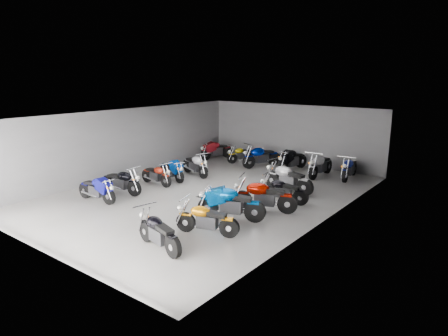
{
  "coord_description": "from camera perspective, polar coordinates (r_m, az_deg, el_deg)",
  "views": [
    {
      "loc": [
        9.98,
        -12.01,
        4.77
      ],
      "look_at": [
        0.27,
        0.65,
        1.0
      ],
      "focal_mm": 32.0,
      "sensor_mm": 36.0,
      "label": 1
    }
  ],
  "objects": [
    {
      "name": "motorcycle_left_c",
      "position": [
        16.75,
        -14.49,
        -1.88
      ],
      "size": [
        2.12,
        0.48,
        0.93
      ],
      "rotation": [
        0.0,
        0.0,
        -1.45
      ],
      "color": "black",
      "rests_on": "ground"
    },
    {
      "name": "motorcycle_left_b",
      "position": [
        15.98,
        -17.69,
        -2.89
      ],
      "size": [
        2.04,
        0.42,
        0.9
      ],
      "rotation": [
        0.0,
        0.0,
        -1.53
      ],
      "color": "black",
      "rests_on": "ground"
    },
    {
      "name": "motorcycle_right_f",
      "position": [
        16.68,
        9.1,
        -1.49
      ],
      "size": [
        2.34,
        0.53,
        1.03
      ],
      "rotation": [
        0.0,
        0.0,
        1.45
      ],
      "color": "black",
      "rests_on": "ground"
    },
    {
      "name": "wall_left",
      "position": [
        19.46,
        -13.62,
        3.54
      ],
      "size": [
        0.1,
        14.0,
        3.2
      ],
      "primitive_type": "cube",
      "color": "slate",
      "rests_on": "ground"
    },
    {
      "name": "motorcycle_back_c",
      "position": [
        20.97,
        5.33,
        1.64
      ],
      "size": [
        1.04,
        2.2,
        1.02
      ],
      "rotation": [
        0.0,
        0.0,
        2.74
      ],
      "color": "black",
      "rests_on": "ground"
    },
    {
      "name": "wall_back",
      "position": [
        21.7,
        9.72,
        4.7
      ],
      "size": [
        10.0,
        0.1,
        3.2
      ],
      "primitive_type": "cube",
      "color": "slate",
      "rests_on": "ground"
    },
    {
      "name": "motorcycle_back_f",
      "position": [
        19.36,
        17.49,
        -0.01
      ],
      "size": [
        0.49,
        2.17,
        0.95
      ],
      "rotation": [
        0.0,
        0.0,
        3.25
      ],
      "color": "black",
      "rests_on": "ground"
    },
    {
      "name": "motorcycle_right_d",
      "position": [
        14.17,
        5.69,
        -4.07
      ],
      "size": [
        2.19,
        1.06,
        1.02
      ],
      "rotation": [
        0.0,
        0.0,
        1.98
      ],
      "color": "black",
      "rests_on": "ground"
    },
    {
      "name": "motorcycle_right_c",
      "position": [
        13.34,
        0.9,
        -5.1
      ],
      "size": [
        2.24,
        0.99,
        1.03
      ],
      "rotation": [
        0.0,
        0.0,
        1.94
      ],
      "color": "black",
      "rests_on": "ground"
    },
    {
      "name": "motorcycle_right_e",
      "position": [
        15.28,
        8.37,
        -3.19
      ],
      "size": [
        1.96,
        0.49,
        0.86
      ],
      "rotation": [
        0.0,
        0.0,
        1.73
      ],
      "color": "black",
      "rests_on": "ground"
    },
    {
      "name": "motorcycle_left_f",
      "position": [
        19.2,
        -4.12,
        0.47
      ],
      "size": [
        2.09,
        0.81,
        0.95
      ],
      "rotation": [
        0.0,
        0.0,
        -1.89
      ],
      "color": "black",
      "rests_on": "ground"
    },
    {
      "name": "drain_grate",
      "position": [
        15.96,
        -3.28,
        -4.1
      ],
      "size": [
        0.32,
        0.32,
        0.01
      ],
      "primitive_type": "cube",
      "color": "black",
      "rests_on": "ground"
    },
    {
      "name": "motorcycle_back_a",
      "position": [
        22.8,
        -1.13,
        2.55
      ],
      "size": [
        0.85,
        2.11,
        0.96
      ],
      "rotation": [
        0.0,
        0.0,
        2.81
      ],
      "color": "black",
      "rests_on": "ground"
    },
    {
      "name": "motorcycle_left_d",
      "position": [
        17.77,
        -9.63,
        -0.94
      ],
      "size": [
        1.91,
        0.42,
        0.84
      ],
      "rotation": [
        0.0,
        0.0,
        -1.65
      ],
      "color": "black",
      "rests_on": "ground"
    },
    {
      "name": "motorcycle_right_b",
      "position": [
        12.17,
        -2.55,
        -7.33
      ],
      "size": [
        1.96,
        0.78,
        0.89
      ],
      "rotation": [
        0.0,
        0.0,
        1.9
      ],
      "color": "black",
      "rests_on": "ground"
    },
    {
      "name": "motorcycle_right_a",
      "position": [
        11.35,
        -9.37,
        -9.05
      ],
      "size": [
        2.02,
        0.59,
        0.9
      ],
      "rotation": [
        0.0,
        0.0,
        1.36
      ],
      "color": "black",
      "rests_on": "ground"
    },
    {
      "name": "motorcycle_left_e",
      "position": [
        18.46,
        -7.45,
        -0.23
      ],
      "size": [
        1.99,
        0.71,
        0.9
      ],
      "rotation": [
        0.0,
        0.0,
        -1.86
      ],
      "color": "black",
      "rests_on": "ground"
    },
    {
      "name": "ground",
      "position": [
        16.33,
        -2.14,
        -3.7
      ],
      "size": [
        14.0,
        14.0,
        0.0
      ],
      "primitive_type": "plane",
      "color": "#9B9893",
      "rests_on": "ground"
    },
    {
      "name": "motorcycle_back_e",
      "position": [
        19.44,
        13.61,
        0.4
      ],
      "size": [
        0.44,
        2.32,
        1.02
      ],
      "rotation": [
        0.0,
        0.0,
        3.14
      ],
      "color": "black",
      "rests_on": "ground"
    },
    {
      "name": "wall_right",
      "position": [
        13.38,
        14.55,
        -0.84
      ],
      "size": [
        0.1,
        14.0,
        3.2
      ],
      "primitive_type": "cube",
      "color": "slate",
      "rests_on": "ground"
    },
    {
      "name": "motorcycle_back_d",
      "position": [
        20.4,
        9.68,
        1.17
      ],
      "size": [
        0.53,
        2.3,
        1.01
      ],
      "rotation": [
        0.0,
        0.0,
        3.02
      ],
      "color": "black",
      "rests_on": "ground"
    },
    {
      "name": "motorcycle_back_b",
      "position": [
        22.05,
        2.55,
        1.97
      ],
      "size": [
        0.82,
        1.77,
        0.82
      ],
      "rotation": [
        0.0,
        0.0,
        2.75
      ],
      "color": "black",
      "rests_on": "ground"
    },
    {
      "name": "ceiling",
      "position": [
        15.69,
        -2.24,
        7.61
      ],
      "size": [
        10.0,
        14.0,
        0.04
      ],
      "primitive_type": "cube",
      "color": "black",
      "rests_on": "wall_back"
    }
  ]
}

